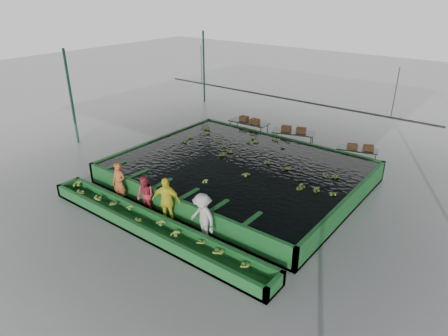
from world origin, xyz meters
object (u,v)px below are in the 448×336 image
Objects in this scene: box_stack_left at (250,122)px; box_stack_right at (360,150)px; sorting_trough at (151,227)px; worker_a at (119,183)px; worker_b at (145,196)px; box_stack_mid at (294,132)px; packing_table_left at (249,130)px; worker_c at (166,201)px; worker_d at (203,217)px; flotation_tank at (238,172)px; packing_table_mid at (293,140)px; packing_table_right at (357,157)px.

box_stack_left is 1.05× the size of box_stack_right.
sorting_trough is 2.81m from worker_a.
worker_b is 9.16m from box_stack_mid.
sorting_trough is 10.18m from packing_table_left.
worker_b is at bearing -80.83° from box_stack_left.
worker_c is 1.53× the size of box_stack_right.
worker_c is at bearing -167.85° from worker_d.
worker_a is 0.92× the size of worker_c.
box_stack_left is (-2.57, 4.62, 0.55)m from flotation_tank.
worker_c is at bearing -90.51° from packing_table_mid.
worker_d is at bearing 3.36° from worker_b.
flotation_tank is at bearing -125.33° from packing_table_right.
box_stack_mid reaches higher than box_stack_right.
worker_d is 9.22m from box_stack_mid.
flotation_tank is 5.42m from packing_table_left.
worker_b is at bearing -116.54° from packing_table_right.
packing_table_right is 3.42m from box_stack_mid.
packing_table_right is (3.39, 0.05, -0.06)m from packing_table_mid.
packing_table_mid reaches higher than flotation_tank.
worker_c is at bearing 92.19° from sorting_trough.
worker_a reaches higher than packing_table_mid.
worker_d is 1.40× the size of box_stack_left.
worker_c is 9.28m from box_stack_left.
sorting_trough is 4.57× the size of packing_table_left.
box_stack_right is (3.61, 9.07, -0.06)m from worker_c.
packing_table_left is 6.12m from packing_table_right.
flotation_tank is 4.81m from packing_table_mid.
worker_a is 0.96× the size of worker_d.
box_stack_right is at bearing 70.05° from sorting_trough.
worker_d is (1.68, 0.00, -0.04)m from worker_c.
worker_a is 1.50m from worker_b.
box_stack_mid is (0.02, -0.03, 0.48)m from packing_table_mid.
worker_c is at bearing -90.41° from flotation_tank.
worker_c reaches higher than worker_b.
packing_table_left is at bearing 138.72° from box_stack_left.
packing_table_left is at bearing 105.25° from sorting_trough.
worker_a is 8.92m from box_stack_left.
worker_a is 2.60m from worker_c.
worker_b is 2.78m from worker_d.
box_stack_right is (6.26, 0.05, 0.35)m from packing_table_left.
packing_table_left is at bearing -178.02° from packing_table_mid.
packing_table_right is at bearing 47.87° from worker_a.
worker_c is (-0.03, -4.30, 0.46)m from flotation_tank.
sorting_trough is 1.93m from worker_d.
worker_a is 10.99m from box_stack_right.
worker_d reaches higher than packing_table_left.
sorting_trough is at bearing -109.95° from box_stack_right.
packing_table_left reaches higher than packing_table_right.
worker_c is 1.05× the size of worker_d.
packing_table_right is at bearing 1.31° from packing_table_left.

